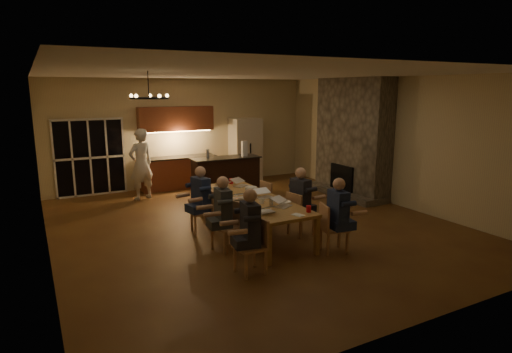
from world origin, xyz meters
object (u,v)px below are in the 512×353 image
object	(u,v)px
redcup_far	(231,181)
can_right	(263,190)
person_left_far	(201,200)
plate_far	(251,187)
bar_blender	(244,149)
chair_right_near	(334,228)
chair_left_mid	(226,226)
bar_island	(226,177)
can_silver	(271,203)
chair_left_far	(202,212)
person_left_near	(250,231)
standing_person	(141,164)
mug_mid	(247,189)
mug_back	(220,190)
chair_right_mid	(301,214)
chair_right_far	(273,200)
redcup_mid	(224,193)
person_right_mid	(300,201)
person_left_mid	(223,214)
chandelier	(149,98)
laptop_a	(265,206)
mug_front	(262,201)
can_cola	(219,182)
bar_bottle	(208,154)
person_right_near	(338,216)
laptop_c	(238,193)
plate_left	(261,212)
dining_table	(252,216)
plate_near	(284,202)
laptop_e	(221,183)
laptop_b	(284,201)
laptop_f	(241,181)
chair_left_near	(250,247)

from	to	relation	value
redcup_far	can_right	xyz separation A→B (m)	(0.20, -1.14, 0.00)
person_left_far	plate_far	bearing A→B (deg)	89.30
bar_blender	chair_right_near	bearing A→B (deg)	-92.51
can_right	chair_left_mid	bearing A→B (deg)	-146.53
bar_island	can_silver	world-z (taller)	bar_island
chair_left_far	person_left_near	xyz separation A→B (m)	(-0.02, -2.18, 0.24)
standing_person	mug_mid	xyz separation A→B (m)	(1.45, -3.36, -0.15)
mug_back	redcup_far	world-z (taller)	redcup_far
chair_right_mid	chair_right_far	bearing A→B (deg)	-11.41
chair_right_far	mug_back	size ratio (longest dim) A/B	8.90
chair_left_far	redcup_mid	bearing A→B (deg)	80.24
chair_left_far	person_right_mid	distance (m)	2.01
person_left_mid	plate_far	bearing A→B (deg)	141.80
chandelier	laptop_a	xyz separation A→B (m)	(1.72, -0.95, -1.89)
mug_front	redcup_far	bearing A→B (deg)	83.34
mug_back	can_cola	size ratio (longest dim) A/B	0.83
redcup_far	plate_far	xyz separation A→B (m)	(0.22, -0.58, -0.05)
can_silver	standing_person	bearing A→B (deg)	106.11
bar_bottle	mug_mid	bearing A→B (deg)	-93.98
chair_right_mid	person_right_near	size ratio (longest dim) A/B	0.64
chandelier	can_cola	xyz separation A→B (m)	(1.87, 1.48, -1.94)
laptop_c	can_right	world-z (taller)	laptop_c
person_left_far	can_silver	world-z (taller)	person_left_far
bar_bottle	standing_person	bearing A→B (deg)	157.56
chandelier	standing_person	bearing A→B (deg)	79.91
chair_left_mid	plate_left	size ratio (longest dim) A/B	3.74
dining_table	bar_island	distance (m)	3.24
laptop_c	redcup_far	xyz separation A→B (m)	(0.47, 1.32, -0.05)
laptop_a	plate_far	world-z (taller)	laptop_a
mug_front	plate_near	distance (m)	0.45
mug_front	person_right_mid	bearing A→B (deg)	-2.15
person_left_near	bar_bottle	xyz separation A→B (m)	(1.23, 4.84, 0.51)
person_left_near	laptop_e	world-z (taller)	person_left_near
laptop_b	mug_front	xyz separation A→B (m)	(-0.26, 0.39, -0.06)
chair_right_near	laptop_e	bearing A→B (deg)	36.94
dining_table	person_right_mid	bearing A→B (deg)	-29.87
redcup_mid	bar_bottle	xyz separation A→B (m)	(0.78, 2.81, 0.39)
laptop_b	person_left_far	bearing A→B (deg)	101.28
laptop_e	mug_back	size ratio (longest dim) A/B	3.20
chair_right_far	chandelier	distance (m)	3.76
laptop_f	plate_left	world-z (taller)	laptop_f
chair_left_far	chair_right_far	world-z (taller)	same
person_right_mid	plate_near	world-z (taller)	person_right_mid
bar_bottle	person_left_far	bearing A→B (deg)	-114.73
standing_person	redcup_far	xyz separation A→B (m)	(1.48, -2.49, -0.14)
chair_left_near	redcup_mid	world-z (taller)	chair_left_near
chair_right_far	can_silver	size ratio (longest dim) A/B	7.42
person_right_mid	laptop_c	xyz separation A→B (m)	(-1.12, 0.57, 0.17)
person_left_near	chandelier	size ratio (longest dim) A/B	2.10
can_silver	laptop_c	bearing A→B (deg)	111.84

